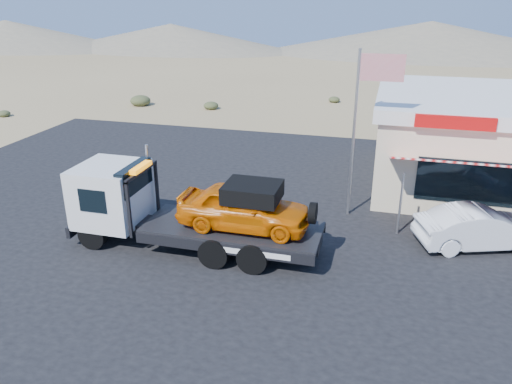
# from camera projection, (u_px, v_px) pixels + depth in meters

# --- Properties ---
(ground) EXTENTS (120.00, 120.00, 0.00)m
(ground) POSITION_uv_depth(u_px,v_px,m) (184.00, 255.00, 15.82)
(ground) COLOR #917B52
(ground) RESTS_ON ground
(asphalt_lot) EXTENTS (32.00, 24.00, 0.02)m
(asphalt_lot) POSITION_uv_depth(u_px,v_px,m) (268.00, 222.00, 18.01)
(asphalt_lot) COLOR black
(asphalt_lot) RESTS_ON ground
(tow_truck) EXTENTS (7.96, 2.36, 2.66)m
(tow_truck) POSITION_uv_depth(u_px,v_px,m) (188.00, 207.00, 15.78)
(tow_truck) COLOR black
(tow_truck) RESTS_ON asphalt_lot
(white_sedan) EXTENTS (4.27, 2.69, 1.33)m
(white_sedan) POSITION_uv_depth(u_px,v_px,m) (480.00, 228.00, 16.07)
(white_sedan) COLOR silver
(white_sedan) RESTS_ON asphalt_lot
(jerky_store) EXTENTS (10.40, 9.97, 3.90)m
(jerky_store) POSITION_uv_depth(u_px,v_px,m) (503.00, 142.00, 20.55)
(jerky_store) COLOR beige
(jerky_store) RESTS_ON asphalt_lot
(flagpole) EXTENTS (1.55, 0.10, 6.00)m
(flagpole) POSITION_uv_depth(u_px,v_px,m) (362.00, 116.00, 17.23)
(flagpole) COLOR #99999E
(flagpole) RESTS_ON asphalt_lot
(desert_scrub) EXTENTS (23.86, 33.00, 0.79)m
(desert_scrub) POSITION_uv_depth(u_px,v_px,m) (39.00, 135.00, 27.87)
(desert_scrub) COLOR #373C20
(desert_scrub) RESTS_ON ground
(distant_hills) EXTENTS (126.00, 48.00, 4.20)m
(distant_hills) POSITION_uv_depth(u_px,v_px,m) (277.00, 38.00, 66.81)
(distant_hills) COLOR #726B59
(distant_hills) RESTS_ON ground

